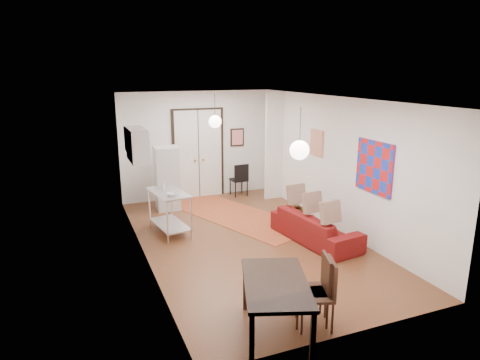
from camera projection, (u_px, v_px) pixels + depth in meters
name	position (u px, v px, depth m)	size (l,w,h in m)	color
floor	(248.00, 240.00, 8.88)	(7.00, 7.00, 0.00)	brown
ceiling	(248.00, 99.00, 8.15)	(4.20, 7.00, 0.02)	white
wall_back	(198.00, 145.00, 11.66)	(4.20, 0.02, 2.90)	silver
wall_front	(357.00, 233.00, 5.37)	(4.20, 0.02, 2.90)	silver
wall_left	(142.00, 183.00, 7.75)	(0.02, 7.00, 2.90)	silver
wall_right	(337.00, 164.00, 9.28)	(0.02, 7.00, 2.90)	silver
double_doors	(198.00, 154.00, 11.68)	(1.44, 0.06, 2.50)	white
stub_partition	(274.00, 146.00, 11.48)	(0.50, 0.10, 2.90)	silver
wall_cabinet	(137.00, 145.00, 9.05)	(0.35, 1.00, 0.70)	silver
painting_popart	(374.00, 167.00, 8.10)	(0.05, 1.00, 1.00)	red
painting_abstract	(317.00, 143.00, 9.90)	(0.05, 0.50, 0.60)	beige
poster_back	(237.00, 137.00, 12.01)	(0.40, 0.03, 0.50)	red
print_left	(126.00, 139.00, 9.44)	(0.03, 0.44, 0.54)	#995D40
pendant_back	(215.00, 122.00, 10.11)	(0.30, 0.30, 0.80)	white
pendant_front	(299.00, 150.00, 6.52)	(0.30, 0.30, 0.80)	white
kilim_rug	(236.00, 215.00, 10.40)	(1.46, 3.88, 0.01)	#C15430
sofa	(315.00, 227.00, 8.79)	(2.09, 0.82, 0.61)	maroon
coffee_table	(294.00, 216.00, 9.46)	(0.81, 0.50, 0.34)	tan
potted_plant	(298.00, 206.00, 9.44)	(0.26, 0.30, 0.34)	#355C29
kitchen_counter	(169.00, 206.00, 9.20)	(0.76, 1.27, 0.92)	silver
bowl	(172.00, 194.00, 8.84)	(0.22, 0.22, 0.05)	silver
soap_bottle	(164.00, 185.00, 9.30)	(0.09, 0.09, 0.19)	teal
fridge	(167.00, 178.00, 10.71)	(0.57, 0.57, 1.60)	silver
dining_table	(276.00, 288.00, 5.53)	(1.24, 1.62, 0.79)	black
dining_chair_near	(307.00, 281.00, 5.99)	(0.59, 0.72, 0.98)	#382011
dining_chair_far	(311.00, 285.00, 5.87)	(0.59, 0.72, 0.98)	#382011
black_side_chair	(238.00, 176.00, 12.04)	(0.44, 0.44, 0.92)	black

